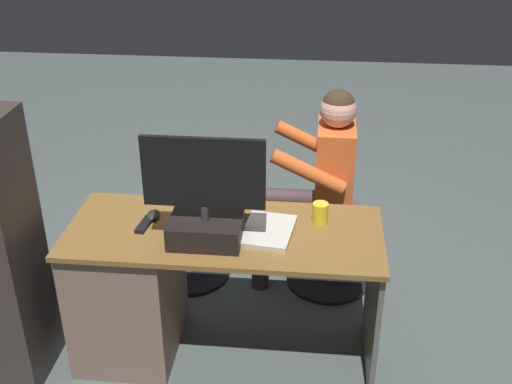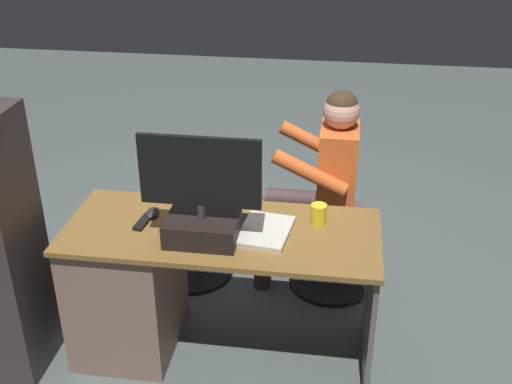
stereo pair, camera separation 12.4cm
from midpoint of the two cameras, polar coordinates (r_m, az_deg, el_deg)
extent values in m
plane|color=#4A5553|center=(3.62, -2.83, -10.39)|extent=(10.00, 10.00, 0.00)
cube|color=brown|center=(2.95, -4.08, -3.65)|extent=(1.46, 0.60, 0.02)
cube|color=#806152|center=(3.25, -12.43, -8.52)|extent=(0.47, 0.56, 0.69)
cube|color=#58564A|center=(3.12, 9.24, -9.90)|extent=(0.02, 0.54, 0.69)
cube|color=black|center=(2.84, -5.77, -3.43)|extent=(0.32, 0.23, 0.11)
cylinder|color=#333338|center=(2.80, -5.85, -1.88)|extent=(0.04, 0.04, 0.07)
cube|color=black|center=(2.71, -6.05, 1.70)|extent=(0.53, 0.02, 0.32)
cube|color=black|center=(2.72, -5.99, 1.83)|extent=(0.49, 0.00, 0.29)
cube|color=black|center=(2.99, -4.79, -2.62)|extent=(0.42, 0.14, 0.02)
ellipsoid|color=black|center=(3.07, -10.32, -2.06)|extent=(0.06, 0.10, 0.04)
cylinder|color=yellow|center=(2.98, 4.57, -1.88)|extent=(0.07, 0.07, 0.10)
cube|color=black|center=(3.02, -11.08, -2.86)|extent=(0.06, 0.15, 0.02)
cube|color=beige|center=(2.90, -0.15, -3.51)|extent=(0.26, 0.33, 0.02)
cylinder|color=black|center=(3.92, -6.91, -7.06)|extent=(0.50, 0.50, 0.03)
cylinder|color=gray|center=(3.80, -7.08, -4.48)|extent=(0.04, 0.04, 0.39)
cylinder|color=navy|center=(3.69, -7.28, -1.51)|extent=(0.38, 0.38, 0.06)
ellipsoid|color=#DCB589|center=(3.63, -7.41, 0.34)|extent=(0.20, 0.17, 0.21)
sphere|color=#DCB589|center=(3.55, -7.57, 2.81)|extent=(0.17, 0.17, 0.17)
sphere|color=beige|center=(3.62, -7.32, 3.10)|extent=(0.06, 0.06, 0.06)
sphere|color=#DCB589|center=(3.51, -6.69, 3.72)|extent=(0.07, 0.07, 0.07)
sphere|color=#DCB589|center=(3.54, -8.58, 3.78)|extent=(0.07, 0.07, 0.07)
cylinder|color=#DCB589|center=(3.62, -5.80, 1.12)|extent=(0.06, 0.16, 0.10)
cylinder|color=#DCB589|center=(3.66, -8.83, 1.25)|extent=(0.06, 0.16, 0.10)
cylinder|color=#DCB589|center=(3.74, -6.20, 0.13)|extent=(0.07, 0.12, 0.07)
cylinder|color=#DCB589|center=(3.77, -7.75, 0.20)|extent=(0.07, 0.12, 0.07)
cylinder|color=black|center=(3.84, 5.48, -7.73)|extent=(0.49, 0.49, 0.03)
cylinder|color=gray|center=(3.73, 5.63, -5.11)|extent=(0.04, 0.04, 0.39)
cylinder|color=#57464C|center=(3.61, 5.79, -2.10)|extent=(0.39, 0.39, 0.06)
cube|color=#D65D26|center=(3.48, 6.01, 1.97)|extent=(0.20, 0.32, 0.51)
sphere|color=#DA9E8B|center=(3.34, 6.30, 7.32)|extent=(0.19, 0.19, 0.19)
sphere|color=#3A2A1C|center=(3.34, 6.32, 7.62)|extent=(0.18, 0.18, 0.18)
cylinder|color=#D65D26|center=(3.27, 3.58, 1.79)|extent=(0.40, 0.08, 0.24)
cylinder|color=#D65D26|center=(3.63, 3.80, 4.51)|extent=(0.40, 0.08, 0.24)
cylinder|color=#433134|center=(3.51, 2.59, -1.96)|extent=(0.40, 0.11, 0.11)
cylinder|color=#433134|center=(3.66, -0.60, -5.35)|extent=(0.10, 0.10, 0.48)
cylinder|color=#433134|center=(3.66, 2.73, -0.61)|extent=(0.40, 0.11, 0.11)
cylinder|color=#433134|center=(3.80, -0.34, -3.91)|extent=(0.10, 0.10, 0.48)
camera|label=1|loc=(0.06, -91.13, -0.59)|focal=44.76mm
camera|label=2|loc=(0.06, 88.87, 0.59)|focal=44.76mm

